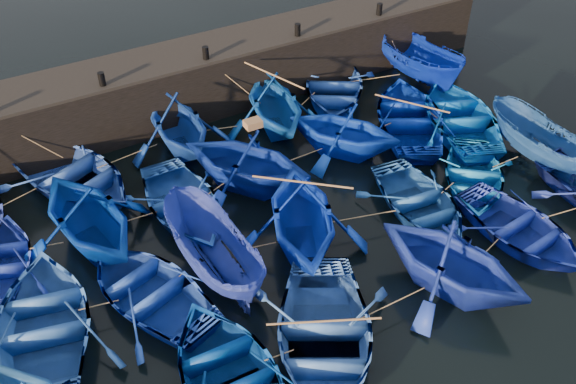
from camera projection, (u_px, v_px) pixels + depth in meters
ground at (339, 268)px, 19.61m from camera, size 120.00×120.00×0.00m
quay_wall at (200, 80)px, 25.83m from camera, size 26.00×2.50×2.50m
quay_top at (197, 50)px, 24.99m from camera, size 26.00×2.50×0.12m
bollard_1 at (102, 79)px, 22.70m from camera, size 0.24×0.24×0.50m
bollard_2 at (206, 53)px, 24.19m from camera, size 0.24×0.24×0.50m
bollard_3 at (298, 30)px, 25.68m from camera, size 0.24×0.24×0.50m
bollard_4 at (379, 9)px, 27.17m from camera, size 0.24×0.24×0.50m
boat_1 at (71, 175)px, 22.19m from camera, size 5.90×6.64×1.14m
boat_2 at (178, 124)px, 23.56m from camera, size 3.96×4.55×2.34m
boat_3 at (274, 103)px, 24.58m from camera, size 4.72×5.21×2.39m
boat_4 at (333, 87)px, 26.77m from camera, size 5.86×6.32×1.07m
boat_5 at (418, 60)px, 27.63m from camera, size 2.26×5.19×1.96m
boat_6 at (0, 262)px, 19.23m from camera, size 4.04×4.80×0.85m
boat_7 at (88, 215)px, 19.55m from camera, size 5.08×5.61×2.57m
boat_8 at (183, 204)px, 21.14m from camera, size 3.43×4.78×0.99m
boat_9 at (247, 160)px, 21.77m from camera, size 6.11×6.23×2.49m
boat_10 at (344, 129)px, 23.41m from camera, size 5.50×5.58×2.22m
boat_11 at (410, 116)px, 25.04m from camera, size 6.00×6.62×1.12m
boat_12 at (460, 116)px, 25.06m from camera, size 5.70×6.58×1.14m
boat_13 at (45, 322)px, 17.32m from camera, size 4.93×6.11×1.12m
boat_14 at (150, 289)px, 18.30m from camera, size 4.88×5.72×1.00m
boat_15 at (212, 252)px, 18.86m from camera, size 2.17×4.92×1.86m
boat_16 at (302, 215)px, 19.56m from camera, size 5.72×6.08×2.55m
boat_17 at (420, 203)px, 21.22m from camera, size 3.66×4.82×0.94m
boat_18 at (473, 177)px, 22.31m from camera, size 5.15×5.35×0.90m
boat_19 at (538, 142)px, 23.17m from camera, size 2.09×4.64×1.74m
boat_21 at (231, 376)px, 16.06m from camera, size 3.82×5.24×1.07m
boat_22 at (323, 336)px, 16.97m from camera, size 6.11×6.72×1.14m
boat_23 at (453, 260)px, 18.17m from camera, size 5.46×5.83×2.47m
boat_24 at (521, 229)px, 20.25m from camera, size 3.81×4.95×0.95m
wooden_crate at (253, 124)px, 21.00m from camera, size 0.56×0.40×0.25m
mooring_ropes at (259, 160)px, 22.33m from camera, size 18.56×11.93×2.10m
loose_oars at (331, 156)px, 20.94m from camera, size 10.73×11.94×1.49m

